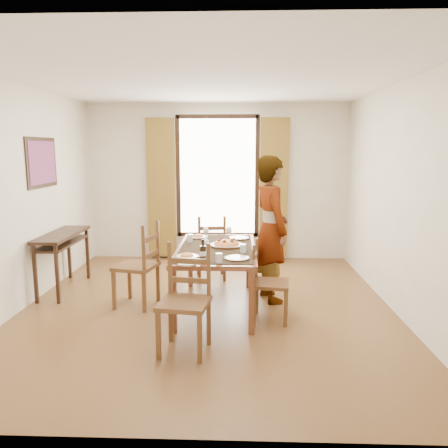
{
  "coord_description": "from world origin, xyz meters",
  "views": [
    {
      "loc": [
        0.39,
        -5.14,
        1.93
      ],
      "look_at": [
        0.19,
        0.25,
        1.0
      ],
      "focal_mm": 35.0,
      "sensor_mm": 36.0,
      "label": 1
    }
  ],
  "objects_px": {
    "dining_table": "(216,253)",
    "man": "(271,229)",
    "console_table": "(62,241)",
    "pasta_platter": "(226,242)"
  },
  "relations": [
    {
      "from": "dining_table",
      "to": "man",
      "type": "distance_m",
      "value": 0.78
    },
    {
      "from": "console_table",
      "to": "pasta_platter",
      "type": "xyz_separation_m",
      "value": [
        2.26,
        -0.53,
        0.12
      ]
    },
    {
      "from": "man",
      "to": "pasta_platter",
      "type": "bearing_deg",
      "value": 96.18
    },
    {
      "from": "console_table",
      "to": "dining_table",
      "type": "distance_m",
      "value": 2.22
    },
    {
      "from": "pasta_platter",
      "to": "dining_table",
      "type": "bearing_deg",
      "value": -151.7
    },
    {
      "from": "dining_table",
      "to": "man",
      "type": "xyz_separation_m",
      "value": [
        0.68,
        0.32,
        0.24
      ]
    },
    {
      "from": "pasta_platter",
      "to": "console_table",
      "type": "bearing_deg",
      "value": 166.73
    },
    {
      "from": "console_table",
      "to": "dining_table",
      "type": "bearing_deg",
      "value": -15.62
    },
    {
      "from": "console_table",
      "to": "pasta_platter",
      "type": "height_order",
      "value": "pasta_platter"
    },
    {
      "from": "console_table",
      "to": "pasta_platter",
      "type": "bearing_deg",
      "value": -13.27
    }
  ]
}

